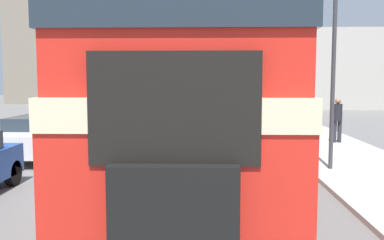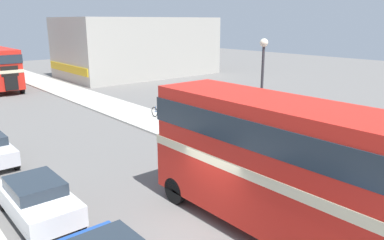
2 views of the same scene
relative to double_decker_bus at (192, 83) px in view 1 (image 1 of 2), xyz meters
The scene contains 9 objects.
ground_plane 3.57m from the double_decker_bus, 136.98° to the left, with size 120.00×120.00×0.00m, color slate.
double_decker_bus is the anchor object (origin of this frame).
bus_distant 35.00m from the double_decker_bus, 89.67° to the left, with size 2.51×10.47×4.13m.
car_parked_mid 8.27m from the double_decker_bus, 133.04° to the left, with size 1.81×4.01×1.42m.
car_parked_far 14.28m from the double_decker_bus, 112.91° to the left, with size 1.71×4.53×1.38m.
pedestrian_walking 10.74m from the double_decker_bus, 58.30° to the left, with size 0.37×0.37×1.81m.
bicycle_on_pavement 15.42m from the double_decker_bus, 68.77° to the left, with size 0.05×1.76×0.78m.
street_lamp 5.66m from the double_decker_bus, 45.33° to the left, with size 0.36×0.36×5.86m.
shop_building_block 38.12m from the double_decker_bus, 64.15° to the left, with size 18.51×10.66×7.10m.
Camera 1 is at (2.06, -10.01, 2.70)m, focal length 40.00 mm.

